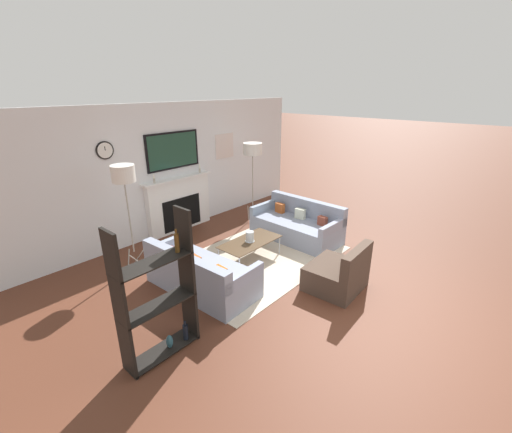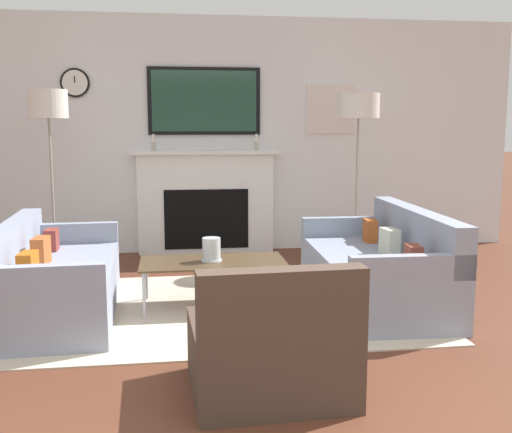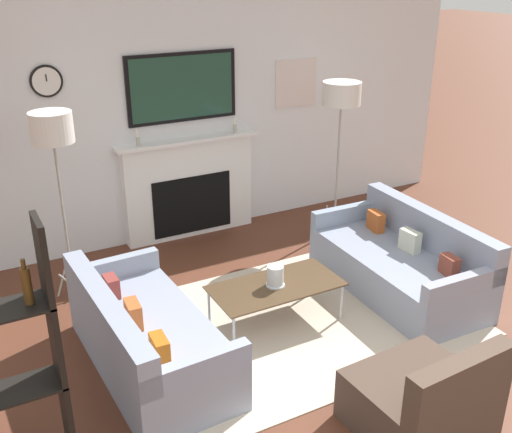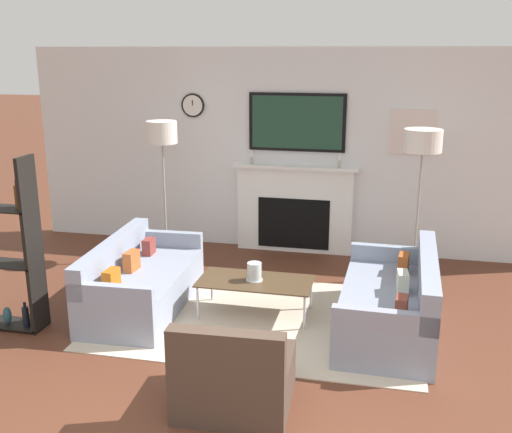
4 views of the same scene
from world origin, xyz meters
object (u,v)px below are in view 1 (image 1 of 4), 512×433
at_px(couch_right, 297,226).
at_px(armchair, 338,274).
at_px(hurricane_candle, 250,237).
at_px(floor_lamp_left, 123,175).
at_px(shelf_unit, 158,296).
at_px(floor_lamp_right, 253,150).
at_px(couch_left, 200,275).
at_px(coffee_table, 250,242).

distance_m(couch_right, armchair, 1.98).
distance_m(hurricane_candle, floor_lamp_left, 2.36).
xyz_separation_m(floor_lamp_left, shelf_unit, (-0.91, -2.18, -0.86)).
bearing_deg(floor_lamp_right, floor_lamp_left, 180.00).
bearing_deg(floor_lamp_left, hurricane_candle, -43.21).
height_order(couch_right, shelf_unit, shelf_unit).
xyz_separation_m(couch_right, floor_lamp_right, (0.25, 1.47, 1.37)).
relative_size(couch_left, shelf_unit, 1.05).
bearing_deg(hurricane_candle, couch_right, -3.02).
height_order(couch_left, floor_lamp_right, floor_lamp_right).
distance_m(coffee_table, floor_lamp_right, 2.50).
bearing_deg(hurricane_candle, coffee_table, 4.56).
bearing_deg(couch_left, couch_right, 0.03).
bearing_deg(hurricane_candle, floor_lamp_right, 40.39).
bearing_deg(shelf_unit, floor_lamp_right, 28.37).
xyz_separation_m(coffee_table, floor_lamp_right, (1.63, 1.40, 1.29)).
relative_size(couch_right, floor_lamp_left, 1.02).
distance_m(armchair, floor_lamp_right, 3.65).
xyz_separation_m(hurricane_candle, shelf_unit, (-2.40, -0.78, 0.32)).
distance_m(couch_right, floor_lamp_left, 3.51).
bearing_deg(coffee_table, floor_lamp_left, 137.01).
height_order(couch_right, coffee_table, couch_right).
bearing_deg(couch_right, armchair, -126.46).
bearing_deg(coffee_table, couch_left, -176.50).
xyz_separation_m(armchair, hurricane_candle, (-0.21, 1.66, 0.21)).
relative_size(couch_left, floor_lamp_right, 1.01).
bearing_deg(couch_right, floor_lamp_left, 152.92).
height_order(armchair, floor_lamp_left, floor_lamp_left).
bearing_deg(couch_left, hurricane_candle, 3.50).
height_order(couch_left, armchair, armchair).
xyz_separation_m(couch_left, shelf_unit, (-1.17, -0.71, 0.52)).
xyz_separation_m(couch_right, hurricane_candle, (-1.39, 0.07, 0.19)).
relative_size(floor_lamp_left, shelf_unit, 1.05).
height_order(floor_lamp_left, floor_lamp_right, floor_lamp_left).
bearing_deg(floor_lamp_left, couch_left, -79.97).
bearing_deg(floor_lamp_right, shelf_unit, -151.63).
bearing_deg(floor_lamp_right, couch_left, -152.84).
bearing_deg(armchair, coffee_table, 96.97).
height_order(couch_left, shelf_unit, shelf_unit).
height_order(armchair, shelf_unit, shelf_unit).
height_order(couch_left, floor_lamp_left, floor_lamp_left).
relative_size(floor_lamp_left, floor_lamp_right, 1.01).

